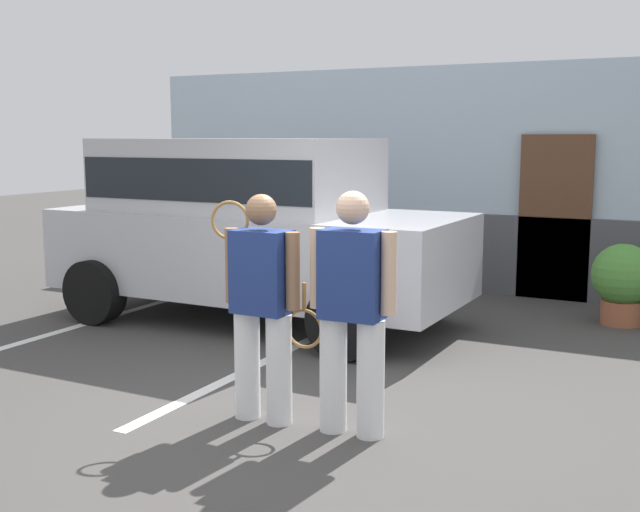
{
  "coord_description": "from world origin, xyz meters",
  "views": [
    {
      "loc": [
        2.79,
        -4.8,
        2.07
      ],
      "look_at": [
        -0.27,
        1.2,
        1.05
      ],
      "focal_mm": 44.4,
      "sensor_mm": 36.0,
      "label": 1
    }
  ],
  "objects_px": {
    "parked_suv": "(249,220)",
    "tennis_player_man": "(262,304)",
    "potted_plant_by_porch": "(623,280)",
    "tennis_player_woman": "(351,311)"
  },
  "relations": [
    {
      "from": "tennis_player_man",
      "to": "tennis_player_woman",
      "type": "xyz_separation_m",
      "value": [
        0.69,
        0.05,
        0.01
      ]
    },
    {
      "from": "parked_suv",
      "to": "tennis_player_man",
      "type": "height_order",
      "value": "parked_suv"
    },
    {
      "from": "parked_suv",
      "to": "potted_plant_by_porch",
      "type": "distance_m",
      "value": 4.2
    },
    {
      "from": "tennis_player_man",
      "to": "potted_plant_by_porch",
      "type": "bearing_deg",
      "value": -112.78
    },
    {
      "from": "tennis_player_man",
      "to": "potted_plant_by_porch",
      "type": "distance_m",
      "value": 4.84
    },
    {
      "from": "potted_plant_by_porch",
      "to": "parked_suv",
      "type": "bearing_deg",
      "value": -155.88
    },
    {
      "from": "tennis_player_woman",
      "to": "tennis_player_man",
      "type": "bearing_deg",
      "value": 2.4
    },
    {
      "from": "parked_suv",
      "to": "potted_plant_by_porch",
      "type": "bearing_deg",
      "value": 24.9
    },
    {
      "from": "tennis_player_man",
      "to": "potted_plant_by_porch",
      "type": "relative_size",
      "value": 1.84
    },
    {
      "from": "parked_suv",
      "to": "tennis_player_man",
      "type": "distance_m",
      "value": 3.25
    }
  ]
}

